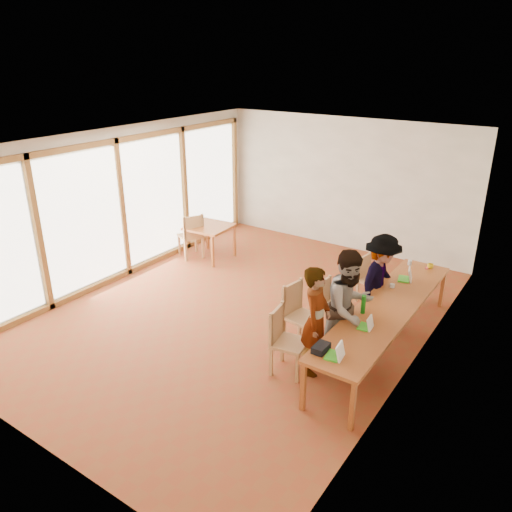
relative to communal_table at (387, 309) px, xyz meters
The scene contains 25 objects.
ground 2.61m from the communal_table, behind, with size 8.00×8.00×0.00m, color brown.
wall_back 4.58m from the communal_table, 123.70° to the left, with size 6.00×0.10×3.00m, color silver.
wall_front 5.00m from the communal_table, 120.45° to the right, with size 6.00×0.10×3.00m, color silver.
wall_right 0.97m from the communal_table, 26.75° to the right, with size 0.10×8.00×3.00m, color silver.
window_wall 5.52m from the communal_table, behind, with size 0.10×8.00×3.00m, color white.
ceiling 3.42m from the communal_table, behind, with size 6.00×8.00×0.04m, color white.
communal_table is the anchor object (origin of this frame).
side_table 4.82m from the communal_table, 162.93° to the left, with size 0.90×0.90×0.75m.
chair_near 1.68m from the communal_table, 127.00° to the right, with size 0.53×0.53×0.53m.
chair_mid 1.36m from the communal_table, 155.22° to the right, with size 0.54×0.54×0.54m.
chair_far 1.03m from the communal_table, behind, with size 0.44×0.44×0.47m.
chair_empty 1.70m from the communal_table, 121.85° to the left, with size 0.46×0.46×0.46m.
chair_spare 5.04m from the communal_table, 166.60° to the left, with size 0.64×0.64×0.55m.
person_near 1.26m from the communal_table, 120.36° to the right, with size 0.59×0.39×1.62m, color gray.
person_mid 0.73m from the communal_table, 119.94° to the right, with size 0.86×0.67×1.77m, color gray.
person_far 0.72m from the communal_table, 119.82° to the left, with size 1.06×0.61×1.63m, color gray.
laptop_near 1.67m from the communal_table, 91.17° to the right, with size 0.24×0.27×0.21m.
laptop_mid 0.78m from the communal_table, 90.08° to the right, with size 0.21×0.23×0.18m.
laptop_far 1.09m from the communal_table, 93.71° to the left, with size 0.28×0.30×0.22m.
yellow_mug 1.81m from the communal_table, 86.51° to the left, with size 0.11×0.11×0.09m, color yellow.
green_bottle 0.49m from the communal_table, 119.49° to the right, with size 0.07×0.07×0.28m, color #177617.
clear_glass 1.78m from the communal_table, 97.87° to the left, with size 0.07×0.07×0.09m, color silver.
condiment_cup 0.70m from the communal_table, 104.20° to the left, with size 0.08×0.08×0.06m, color white.
pink_phone 1.79m from the communal_table, 87.81° to the left, with size 0.05×0.10×0.01m, color #EC4169.
black_pouch 1.67m from the communal_table, 99.13° to the right, with size 0.16×0.26×0.09m, color black.
Camera 1 is at (4.62, -6.36, 4.30)m, focal length 35.00 mm.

